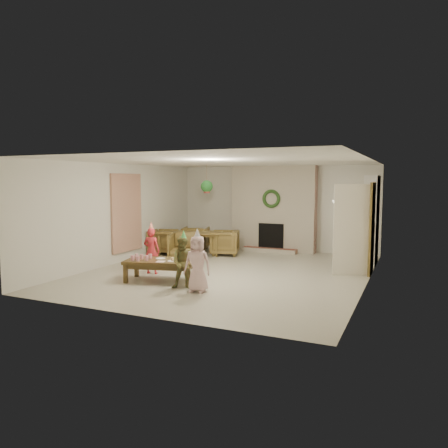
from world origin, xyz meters
The scene contains 56 objects.
floor centered at (0.00, 0.00, 0.00)m, with size 7.00×7.00×0.00m, color #B7B29E.
ceiling centered at (0.00, 0.00, 2.50)m, with size 7.00×7.00×0.00m, color white.
wall_back centered at (0.00, 3.50, 1.25)m, with size 7.00×7.00×0.00m, color silver.
wall_front centered at (0.00, -3.50, 1.25)m, with size 7.00×7.00×0.00m, color silver.
wall_left centered at (-3.00, 0.00, 1.25)m, with size 7.00×7.00×0.00m, color silver.
wall_right centered at (3.00, 0.00, 1.25)m, with size 7.00×7.00×0.00m, color silver.
fireplace_mass centered at (0.00, 3.30, 1.25)m, with size 2.50×0.40×2.50m, color #581717.
fireplace_hearth centered at (0.00, 2.95, 0.06)m, with size 1.60×0.30×0.12m, color maroon.
fireplace_firebox centered at (0.00, 3.12, 0.45)m, with size 0.75×0.12×0.75m, color black.
fireplace_wreath centered at (0.00, 3.07, 1.55)m, with size 0.54×0.54×0.10m, color #1F4319.
floor_lamp_base centered at (1.93, 3.00, 0.02)m, with size 0.29×0.29×0.03m, color gold.
floor_lamp_post centered at (1.93, 3.00, 0.72)m, with size 0.03×0.03×1.38m, color gold.
floor_lamp_shade centered at (1.93, 3.00, 1.38)m, with size 0.37×0.37×0.31m, color beige.
bookshelf_carcass centered at (2.84, 2.30, 1.10)m, with size 0.30×1.00×2.20m, color white.
bookshelf_shelf_a centered at (2.82, 2.30, 0.45)m, with size 0.30×0.92×0.03m, color white.
bookshelf_shelf_b centered at (2.82, 2.30, 0.85)m, with size 0.30×0.92×0.03m, color white.
bookshelf_shelf_c centered at (2.82, 2.30, 1.25)m, with size 0.30×0.92×0.03m, color white.
bookshelf_shelf_d centered at (2.82, 2.30, 1.65)m, with size 0.30×0.92×0.03m, color white.
books_row_lower centered at (2.80, 2.15, 0.59)m, with size 0.20×0.40×0.24m, color maroon.
books_row_mid centered at (2.80, 2.35, 0.99)m, with size 0.20×0.44×0.24m, color navy.
books_row_upper centered at (2.80, 2.20, 1.38)m, with size 0.20×0.36×0.22m, color #A47623.
door_frame centered at (2.96, 1.20, 1.02)m, with size 0.05×0.86×2.04m, color brown.
door_leaf centered at (2.58, 0.82, 1.00)m, with size 0.05×0.80×2.00m, color beige.
curtain_panel centered at (-2.96, 0.20, 1.25)m, with size 0.06×1.20×2.00m, color #D2B194.
dining_table centered at (-1.94, 1.73, 0.31)m, with size 1.78×0.99×0.63m, color brown.
dining_chair_near centered at (-1.72, 0.98, 0.35)m, with size 0.74×0.76×0.69m, color brown.
dining_chair_far centered at (-2.17, 2.48, 0.35)m, with size 0.74×0.76×0.69m, color brown.
dining_chair_left centered at (-2.69, 1.51, 0.35)m, with size 0.74×0.76×0.69m, color brown.
dining_chair_right centered at (-1.00, 2.01, 0.35)m, with size 0.74×0.76×0.69m, color brown.
hanging_plant_cord centered at (-1.30, 1.50, 2.15)m, with size 0.01×0.01×0.70m, color tan.
hanging_plant_pot centered at (-1.30, 1.50, 1.80)m, with size 0.16×0.16×0.12m, color #953630.
hanging_plant_foliage centered at (-1.30, 1.50, 1.92)m, with size 0.32×0.32×0.32m, color #1B5320.
coffee_table_top centered at (-0.92, -1.38, 0.41)m, with size 1.45×0.72×0.07m, color #4D3A19.
coffee_table_apron centered at (-0.92, -1.38, 0.33)m, with size 1.34×0.61×0.09m, color #4D3A19.
coffee_leg_fl centered at (-1.49, -1.83, 0.19)m, with size 0.08×0.08×0.38m, color #4D3A19.
coffee_leg_fr centered at (-0.21, -1.51, 0.19)m, with size 0.08×0.08×0.38m, color #4D3A19.
coffee_leg_bl centered at (-1.63, -1.26, 0.19)m, with size 0.08×0.08×0.38m, color #4D3A19.
coffee_leg_br centered at (-0.36, -0.94, 0.19)m, with size 0.08×0.08×0.38m, color #4D3A19.
cup_a centered at (-1.42, -1.68, 0.50)m, with size 0.08×0.08×0.10m, color white.
cup_b centered at (-1.48, -1.47, 0.50)m, with size 0.08×0.08×0.10m, color white.
cup_c centered at (-1.28, -1.70, 0.50)m, with size 0.08×0.08×0.10m, color white.
cup_d centered at (-1.34, -1.49, 0.50)m, with size 0.08×0.08×0.10m, color white.
cup_e centered at (-1.15, -1.58, 0.50)m, with size 0.08×0.08×0.10m, color white.
cup_f centered at (-1.21, -1.36, 0.50)m, with size 0.08×0.08×0.10m, color white.
plate_a centered at (-1.01, -1.27, 0.45)m, with size 0.20×0.20×0.01m, color white.
plate_b centered at (-0.63, -1.43, 0.45)m, with size 0.20×0.20×0.01m, color white.
plate_c centered at (-0.46, -1.16, 0.45)m, with size 0.20×0.20×0.01m, color white.
food_scoop centered at (-0.63, -1.43, 0.49)m, with size 0.08×0.08×0.08m, color tan.
napkin_left centered at (-0.82, -1.57, 0.45)m, with size 0.17×0.17×0.01m, color #FEBBBE.
napkin_right centered at (-0.59, -1.10, 0.45)m, with size 0.17×0.17×0.01m, color #FEBBBE.
child_red centered at (-1.51, -0.85, 0.51)m, with size 0.38×0.25×1.03m, color red.
party_hat_red centered at (-1.51, -0.85, 1.07)m, with size 0.14×0.14×0.19m, color #E8AA4D.
child_plaid centered at (-0.18, -1.75, 0.51)m, with size 0.49×0.39×1.02m, color #935B28.
party_hat_plaid centered at (-0.18, -1.75, 1.06)m, with size 0.12×0.12×0.17m, color #53C35D.
child_pink centered at (0.16, -1.84, 0.53)m, with size 0.52×0.34×1.06m, color beige.
party_hat_pink centered at (0.16, -1.84, 1.10)m, with size 0.14×0.14×0.19m, color silver.
Camera 1 is at (3.85, -8.84, 2.08)m, focal length 34.49 mm.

